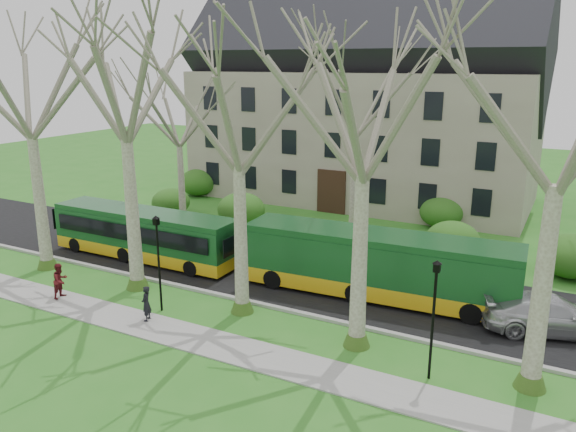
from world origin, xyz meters
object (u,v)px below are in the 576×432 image
object	(u,v)px
bus_lead	(144,234)
pedestrian_b	(60,281)
pedestrian_a	(146,303)
sedan	(551,314)
bus_follow	(377,264)

from	to	relation	value
bus_lead	pedestrian_b	xyz separation A→B (m)	(0.23, -6.06, -0.58)
bus_lead	pedestrian_b	bearing A→B (deg)	-87.91
pedestrian_a	sedan	bearing A→B (deg)	96.63
sedan	pedestrian_a	bearing A→B (deg)	95.78
bus_lead	sedan	world-z (taller)	bus_lead
bus_lead	pedestrian_a	xyz separation A→B (m)	(5.44, -6.07, -0.65)
bus_lead	bus_follow	distance (m)	13.30
sedan	pedestrian_a	xyz separation A→B (m)	(-15.31, -6.82, -0.01)
bus_follow	pedestrian_b	xyz separation A→B (m)	(-13.03, -7.04, -0.75)
bus_lead	sedan	bearing A→B (deg)	1.94
bus_follow	sedan	xyz separation A→B (m)	(7.49, -0.23, -0.80)
bus_follow	bus_lead	bearing A→B (deg)	-179.02
bus_lead	sedan	size ratio (longest dim) A/B	2.10
pedestrian_a	bus_follow	bearing A→B (deg)	114.66
sedan	pedestrian_b	size ratio (longest dim) A/B	3.24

